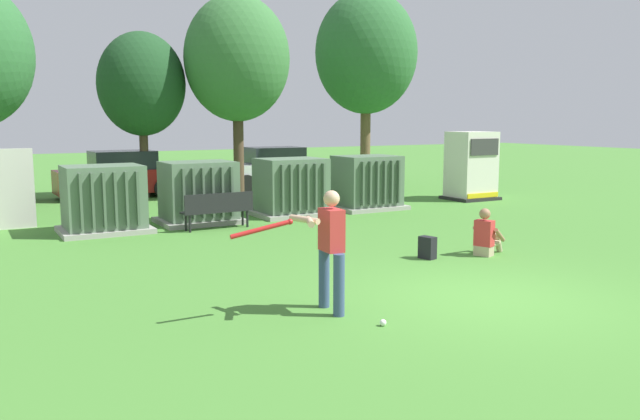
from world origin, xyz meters
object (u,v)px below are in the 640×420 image
park_bench (218,208)px  parked_car_right_of_center (272,169)px  batter (328,245)px  sports_ball (383,323)px  transformer_mid_west (199,193)px  seated_spectator (486,236)px  backpack (428,248)px  transformer_east (367,183)px  generator_enclosure (471,166)px  transformer_west (104,200)px  parked_car_left_of_center (120,176)px  transformer_mid_east (291,188)px

park_bench → parked_car_right_of_center: size_ratio=0.42×
batter → sports_ball: size_ratio=19.33×
transformer_mid_west → seated_spectator: 7.74m
transformer_mid_west → backpack: (2.48, -6.48, -0.57)m
transformer_east → sports_ball: (-6.04, -9.60, -0.74)m
transformer_east → generator_enclosure: bearing=3.3°
transformer_west → backpack: bearing=-51.4°
transformer_east → seated_spectator: 7.05m
sports_ball → parked_car_left_of_center: bearing=89.5°
batter → sports_ball: bearing=-70.6°
transformer_east → park_bench: 5.44m
transformer_east → batter: size_ratio=1.21×
transformer_mid_west → seated_spectator: transformer_mid_west is taller
transformer_mid_west → backpack: transformer_mid_west is taller
transformer_west → seated_spectator: 8.99m
transformer_mid_west → park_bench: size_ratio=1.16×
transformer_mid_west → transformer_mid_east: (2.74, 0.03, 0.00)m
transformer_mid_west → batter: size_ratio=1.21×
transformer_west → transformer_east: (7.82, 0.35, 0.00)m
transformer_mid_west → generator_enclosure: size_ratio=0.91×
transformer_mid_east → transformer_east: bearing=1.2°
transformer_mid_west → backpack: 6.96m
backpack → transformer_east: bearing=66.4°
transformer_west → transformer_mid_west: 2.48m
sports_ball → transformer_east: bearing=57.8°
parked_car_right_of_center → generator_enclosure: bearing=-56.7°
park_bench → parked_car_left_of_center: parked_car_left_of_center is taller
transformer_east → transformer_mid_east: bearing=-178.8°
transformer_mid_east → sports_ball: 10.17m
transformer_west → parked_car_right_of_center: same height
transformer_mid_west → transformer_east: size_ratio=1.00×
transformer_mid_east → park_bench: size_ratio=1.16×
backpack → parked_car_left_of_center: size_ratio=0.10×
park_bench → backpack: bearing=-65.4°
generator_enclosure → backpack: (-7.26, -6.82, -0.92)m
park_bench → parked_car_right_of_center: (5.30, 8.20, 0.22)m
generator_enclosure → batter: (-10.75, -8.94, -0.16)m
seated_spectator → transformer_east: bearing=76.7°
backpack → seated_spectator: bearing=-13.0°
transformer_mid_east → seated_spectator: size_ratio=2.18×
seated_spectator → parked_car_right_of_center: (1.65, 13.74, 0.38)m
transformer_west → sports_ball: size_ratio=23.33×
transformer_mid_west → transformer_mid_east: size_ratio=1.00×
park_bench → transformer_east: bearing=14.0°
transformer_mid_east → parked_car_left_of_center: bearing=115.7°
transformer_west → seated_spectator: bearing=-46.3°
batter → backpack: 4.16m
transformer_east → seated_spectator: size_ratio=2.18×
transformer_east → generator_enclosure: (4.39, 0.26, 0.35)m
transformer_mid_east → seated_spectator: transformer_mid_east is taller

